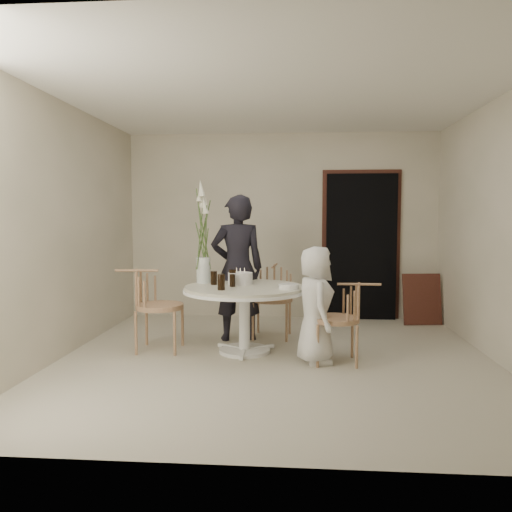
# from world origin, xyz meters

# --- Properties ---
(ground) EXTENTS (4.50, 4.50, 0.00)m
(ground) POSITION_xyz_m (0.00, 0.00, 0.00)
(ground) COLOR beige
(ground) RESTS_ON ground
(room_shell) EXTENTS (4.50, 4.50, 4.50)m
(room_shell) POSITION_xyz_m (0.00, 0.00, 1.62)
(room_shell) COLOR white
(room_shell) RESTS_ON ground
(doorway) EXTENTS (1.00, 0.10, 2.10)m
(doorway) POSITION_xyz_m (1.15, 2.19, 1.05)
(doorway) COLOR black
(doorway) RESTS_ON ground
(door_trim) EXTENTS (1.12, 0.03, 2.22)m
(door_trim) POSITION_xyz_m (1.15, 2.23, 1.11)
(door_trim) COLOR #59241E
(door_trim) RESTS_ON ground
(table) EXTENTS (1.33, 1.33, 0.73)m
(table) POSITION_xyz_m (-0.35, 0.25, 0.62)
(table) COLOR white
(table) RESTS_ON ground
(picture_frame) EXTENTS (0.55, 0.23, 0.70)m
(picture_frame) POSITION_xyz_m (1.95, 1.86, 0.35)
(picture_frame) COLOR #59241E
(picture_frame) RESTS_ON ground
(chair_far) EXTENTS (0.52, 0.56, 0.88)m
(chair_far) POSITION_xyz_m (-0.07, 1.09, 0.57)
(chair_far) COLOR tan
(chair_far) RESTS_ON ground
(chair_right) EXTENTS (0.50, 0.47, 0.83)m
(chair_right) POSITION_xyz_m (0.73, -0.06, 0.53)
(chair_right) COLOR tan
(chair_right) RESTS_ON ground
(chair_left) EXTENTS (0.56, 0.52, 0.91)m
(chair_left) POSITION_xyz_m (-1.42, 0.26, 0.59)
(chair_left) COLOR tan
(chair_left) RESTS_ON ground
(girl) EXTENTS (0.72, 0.57, 1.74)m
(girl) POSITION_xyz_m (-0.49, 0.82, 0.87)
(girl) COLOR black
(girl) RESTS_ON ground
(boy) EXTENTS (0.47, 0.64, 1.19)m
(boy) POSITION_xyz_m (0.41, -0.08, 0.59)
(boy) COLOR white
(boy) RESTS_ON ground
(birthday_cake) EXTENTS (0.27, 0.27, 0.18)m
(birthday_cake) POSITION_xyz_m (-0.41, 0.41, 0.80)
(birthday_cake) COLOR white
(birthday_cake) RESTS_ON table
(cola_tumbler_a) EXTENTS (0.08, 0.08, 0.13)m
(cola_tumbler_a) POSITION_xyz_m (-0.48, 0.21, 0.80)
(cola_tumbler_a) COLOR black
(cola_tumbler_a) RESTS_ON table
(cola_tumbler_b) EXTENTS (0.10, 0.10, 0.17)m
(cola_tumbler_b) POSITION_xyz_m (-0.56, -0.05, 0.81)
(cola_tumbler_b) COLOR black
(cola_tumbler_b) RESTS_ON table
(cola_tumbler_c) EXTENTS (0.09, 0.09, 0.15)m
(cola_tumbler_c) POSITION_xyz_m (-0.70, 0.35, 0.81)
(cola_tumbler_c) COLOR black
(cola_tumbler_c) RESTS_ON table
(cola_tumbler_d) EXTENTS (0.10, 0.10, 0.17)m
(cola_tumbler_d) POSITION_xyz_m (-0.49, 0.37, 0.82)
(cola_tumbler_d) COLOR black
(cola_tumbler_d) RESTS_ON table
(plate_stack) EXTENTS (0.25, 0.25, 0.05)m
(plate_stack) POSITION_xyz_m (0.13, 0.08, 0.76)
(plate_stack) COLOR white
(plate_stack) RESTS_ON table
(flower_vase) EXTENTS (0.16, 0.16, 1.17)m
(flower_vase) POSITION_xyz_m (-0.85, 0.49, 1.22)
(flower_vase) COLOR white
(flower_vase) RESTS_ON table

